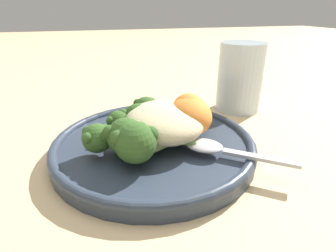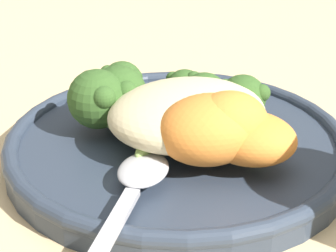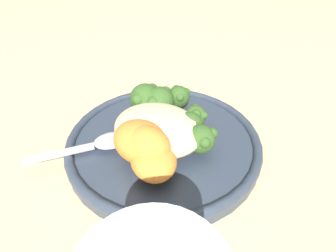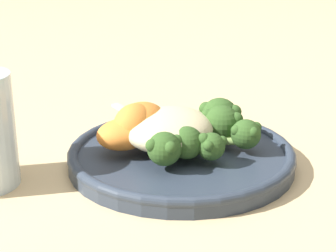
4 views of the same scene
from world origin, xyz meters
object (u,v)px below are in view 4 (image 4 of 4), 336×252
(broccoli_stalk_0, at_px, (165,147))
(broccoli_stalk_3, at_px, (234,134))
(broccoli_stalk_1, at_px, (185,140))
(plate, at_px, (181,155))
(sweet_potato_chunk_0, at_px, (135,125))
(broccoli_stalk_5, at_px, (213,119))
(sweet_potato_chunk_1, at_px, (124,134))
(spoon, at_px, (149,122))
(broccoli_stalk_2, at_px, (198,142))
(broccoli_stalk_4, at_px, (216,125))
(sweet_potato_chunk_3, at_px, (141,123))
(sweet_potato_chunk_2, at_px, (143,124))
(quinoa_mound, at_px, (169,129))

(broccoli_stalk_0, bearing_deg, broccoli_stalk_3, 123.41)
(broccoli_stalk_1, distance_m, broccoli_stalk_3, 0.06)
(plate, distance_m, sweet_potato_chunk_0, 0.06)
(broccoli_stalk_3, relative_size, sweet_potato_chunk_0, 1.98)
(broccoli_stalk_0, height_order, broccoli_stalk_5, broccoli_stalk_5)
(sweet_potato_chunk_1, relative_size, spoon, 0.57)
(broccoli_stalk_2, relative_size, broccoli_stalk_5, 0.97)
(broccoli_stalk_2, relative_size, sweet_potato_chunk_1, 1.50)
(sweet_potato_chunk_0, xyz_separation_m, spoon, (0.06, 0.01, -0.02))
(broccoli_stalk_2, xyz_separation_m, broccoli_stalk_3, (0.03, -0.03, 0.00))
(plate, bearing_deg, broccoli_stalk_4, -47.00)
(broccoli_stalk_0, bearing_deg, sweet_potato_chunk_0, -138.58)
(plate, bearing_deg, sweet_potato_chunk_1, 112.67)
(broccoli_stalk_1, bearing_deg, broccoli_stalk_0, -61.74)
(broccoli_stalk_5, bearing_deg, broccoli_stalk_4, -94.32)
(broccoli_stalk_1, bearing_deg, sweet_potato_chunk_3, -143.17)
(broccoli_stalk_0, xyz_separation_m, broccoli_stalk_5, (0.09, -0.03, 0.00))
(broccoli_stalk_2, relative_size, sweet_potato_chunk_0, 1.65)
(plate, relative_size, broccoli_stalk_1, 2.62)
(sweet_potato_chunk_3, height_order, spoon, sweet_potato_chunk_3)
(broccoli_stalk_3, relative_size, spoon, 1.02)
(plate, relative_size, sweet_potato_chunk_3, 3.62)
(broccoli_stalk_0, distance_m, spoon, 0.11)
(sweet_potato_chunk_3, bearing_deg, plate, -89.29)
(plate, distance_m, broccoli_stalk_5, 0.06)
(spoon, bearing_deg, broccoli_stalk_3, -159.19)
(broccoli_stalk_5, relative_size, sweet_potato_chunk_0, 1.70)
(broccoli_stalk_3, bearing_deg, broccoli_stalk_0, -131.73)
(broccoli_stalk_1, relative_size, sweet_potato_chunk_0, 1.71)
(sweet_potato_chunk_2, bearing_deg, broccoli_stalk_4, -67.53)
(broccoli_stalk_0, bearing_deg, broccoli_stalk_1, 143.08)
(broccoli_stalk_5, distance_m, sweet_potato_chunk_2, 0.08)
(broccoli_stalk_3, bearing_deg, quinoa_mound, -163.16)
(plate, relative_size, broccoli_stalk_2, 2.71)
(plate, bearing_deg, sweet_potato_chunk_2, 92.36)
(plate, bearing_deg, broccoli_stalk_1, -150.63)
(broccoli_stalk_0, xyz_separation_m, broccoli_stalk_4, (0.07, -0.04, 0.00))
(broccoli_stalk_3, relative_size, sweet_potato_chunk_2, 1.96)
(sweet_potato_chunk_2, bearing_deg, broccoli_stalk_5, -55.00)
(broccoli_stalk_1, height_order, sweet_potato_chunk_1, broccoli_stalk_1)
(broccoli_stalk_5, xyz_separation_m, spoon, (0.01, 0.08, -0.02))
(broccoli_stalk_2, xyz_separation_m, sweet_potato_chunk_3, (0.01, 0.07, 0.01))
(broccoli_stalk_1, bearing_deg, quinoa_mound, -161.32)
(sweet_potato_chunk_1, distance_m, spoon, 0.08)
(quinoa_mound, relative_size, sweet_potato_chunk_0, 2.00)
(plate, bearing_deg, broccoli_stalk_2, -116.61)
(broccoli_stalk_0, relative_size, broccoli_stalk_3, 0.87)
(broccoli_stalk_5, bearing_deg, broccoli_stalk_3, -72.64)
(quinoa_mound, distance_m, broccoli_stalk_1, 0.03)
(sweet_potato_chunk_0, height_order, spoon, sweet_potato_chunk_0)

